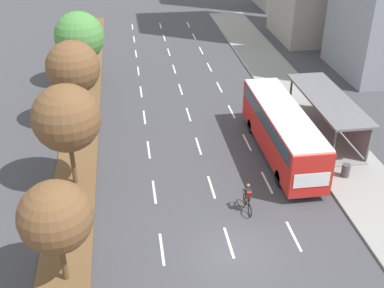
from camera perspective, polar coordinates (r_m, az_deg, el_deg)
ground_plane at (r=24.91m, az=4.81°, el=-12.79°), size 140.00×140.00×0.00m
median_strip at (r=41.52m, az=-12.65°, el=5.16°), size 2.60×52.00×0.12m
sidewalk_right at (r=43.62m, az=11.06°, el=6.58°), size 4.50×52.00×0.15m
lane_divider_left at (r=40.14m, az=-5.89°, el=4.79°), size 0.14×48.25×0.01m
lane_divider_center at (r=40.40m, az=-0.92°, el=5.12°), size 0.14×48.25×0.01m
lane_divider_right at (r=40.95m, az=3.96°, el=5.40°), size 0.14×48.25×0.01m
bus_shelter at (r=35.61m, az=16.09°, el=3.68°), size 2.90×9.43×2.86m
bus at (r=32.16m, az=10.64°, el=1.90°), size 2.54×11.29×3.37m
cyclist at (r=27.27m, az=6.65°, el=-6.46°), size 0.46×1.82×1.71m
median_tree_nearest at (r=21.85m, az=-15.92°, el=-8.38°), size 3.31×3.31×5.27m
median_tree_second at (r=28.31m, az=-14.70°, el=2.99°), size 3.98×3.98×6.40m
median_tree_third at (r=35.74m, az=-13.97°, el=8.80°), size 3.90×3.90×6.41m
median_tree_fourth at (r=43.46m, az=-13.25°, el=12.31°), size 4.30×4.30×6.42m
trash_bin at (r=31.39m, az=17.81°, el=-3.01°), size 0.52×0.52×0.85m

